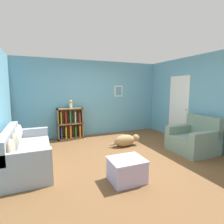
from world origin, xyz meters
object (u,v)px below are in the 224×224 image
bookshelf (70,124)px  vase (71,103)px  couch (25,153)px  coffee_table (127,169)px  dog (126,140)px  recliner_chair (194,139)px

bookshelf → vase: size_ratio=3.87×
couch → bookshelf: size_ratio=1.84×
coffee_table → couch: bearing=143.1°
coffee_table → vase: vase is taller
couch → vase: bearing=55.3°
couch → dog: couch is taller
bookshelf → recliner_chair: (2.78, -2.48, -0.15)m
couch → coffee_table: size_ratio=3.02×
dog → vase: bearing=133.2°
coffee_table → dog: (0.86, 1.71, -0.05)m
coffee_table → bookshelf: bearing=98.9°
couch → coffee_table: couch is taller
dog → vase: 2.15m
couch → recliner_chair: size_ratio=1.87×
bookshelf → coffee_table: bearing=-81.1°
bookshelf → coffee_table: bookshelf is taller
bookshelf → coffee_table: (0.49, -3.12, -0.26)m
couch → coffee_table: bearing=-36.9°
couch → vase: 2.36m
recliner_chair → couch: bearing=170.8°
couch → bookshelf: bearing=56.3°
vase → couch: bearing=-124.7°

